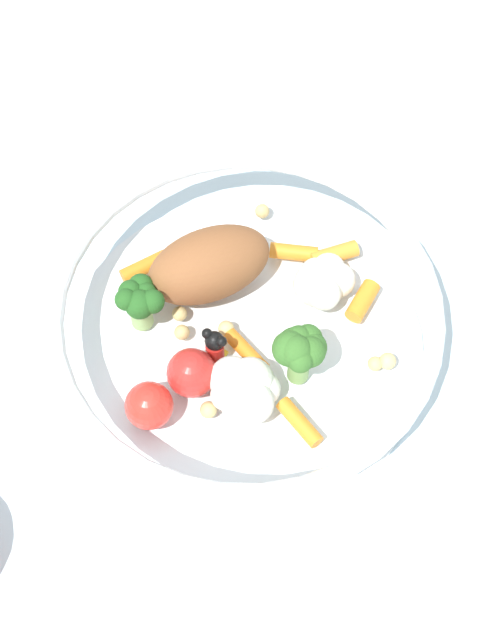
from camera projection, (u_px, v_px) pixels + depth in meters
The scene contains 2 objects.
ground_plane at pixel (245, 347), 0.65m from camera, with size 2.40×2.40×0.00m, color silver.
food_container at pixel (241, 318), 0.62m from camera, with size 0.25×0.25×0.06m.
Camera 1 is at (0.30, -0.03, 0.58)m, focal length 53.30 mm.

